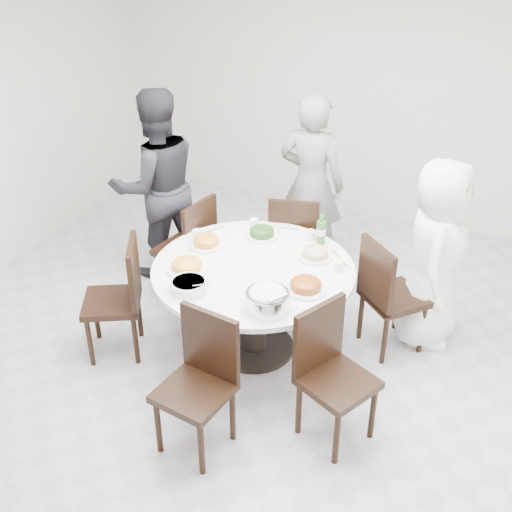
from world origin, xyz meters
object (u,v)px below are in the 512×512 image
at_px(diner_middle, 311,184).
at_px(rice_bowl, 267,301).
at_px(chair_n, 295,241).
at_px(diner_left, 157,185).
at_px(diner_right, 435,255).
at_px(chair_se, 338,380).
at_px(chair_sw, 111,300).
at_px(beverage_bottle, 321,229).
at_px(chair_s, 194,389).
at_px(dining_table, 253,309).
at_px(soup_bowl, 189,286).
at_px(chair_nw, 184,247).
at_px(chair_ne, 394,295).

bearing_deg(diner_middle, rice_bowl, 101.97).
xyz_separation_m(chair_n, diner_left, (-1.24, -0.22, 0.40)).
distance_m(diner_right, diner_middle, 1.43).
height_order(chair_se, diner_left, diner_left).
distance_m(chair_n, chair_sw, 1.70).
distance_m(diner_right, rice_bowl, 1.45).
bearing_deg(beverage_bottle, chair_s, -99.46).
bearing_deg(dining_table, chair_se, -35.59).
distance_m(chair_sw, diner_middle, 2.10).
distance_m(rice_bowl, soup_bowl, 0.58).
bearing_deg(diner_middle, chair_nw, 49.83).
relative_size(chair_s, diner_left, 0.54).
bearing_deg(chair_n, chair_se, 105.54).
height_order(chair_sw, soup_bowl, chair_sw).
xyz_separation_m(chair_nw, diner_right, (2.06, 0.23, 0.29)).
bearing_deg(diner_left, soup_bowl, 79.93).
bearing_deg(chair_se, dining_table, 80.49).
relative_size(soup_bowl, beverage_bottle, 1.01).
distance_m(dining_table, diner_left, 1.55).
xyz_separation_m(dining_table, chair_s, (0.07, -1.07, 0.10)).
height_order(chair_ne, rice_bowl, chair_ne).
relative_size(chair_ne, chair_s, 1.00).
height_order(chair_s, chair_se, same).
bearing_deg(chair_s, chair_ne, 68.38).
bearing_deg(diner_left, chair_se, 98.14).
height_order(chair_n, diner_middle, diner_middle).
xyz_separation_m(chair_ne, beverage_bottle, (-0.63, 0.06, 0.40)).
bearing_deg(rice_bowl, beverage_bottle, 87.95).
bearing_deg(soup_bowl, dining_table, 58.59).
bearing_deg(diner_right, dining_table, 114.12).
relative_size(chair_se, diner_left, 0.54).
height_order(soup_bowl, beverage_bottle, beverage_bottle).
bearing_deg(chair_s, dining_table, 102.23).
bearing_deg(soup_bowl, chair_nw, 121.96).
relative_size(chair_s, chair_se, 1.00).
xyz_separation_m(chair_sw, chair_se, (1.84, -0.17, 0.00)).
bearing_deg(chair_se, diner_left, 83.51).
relative_size(chair_s, diner_right, 0.62).
xyz_separation_m(chair_n, diner_middle, (-0.02, 0.44, 0.36)).
xyz_separation_m(chair_nw, diner_middle, (0.82, 0.93, 0.36)).
xyz_separation_m(chair_nw, chair_s, (0.94, -1.54, 0.00)).
bearing_deg(soup_bowl, chair_ne, 36.99).
height_order(chair_s, beverage_bottle, beverage_bottle).
distance_m(chair_ne, beverage_bottle, 0.75).
height_order(chair_nw, chair_se, same).
xyz_separation_m(chair_ne, chair_se, (-0.10, -1.10, 0.00)).
bearing_deg(dining_table, diner_left, 149.61).
distance_m(diner_left, rice_bowl, 1.96).
bearing_deg(chair_ne, diner_right, -92.02).
height_order(chair_sw, diner_left, diner_left).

